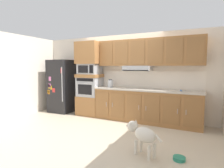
# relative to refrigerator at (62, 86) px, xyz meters

# --- Properties ---
(ground_plane) EXTENTS (9.60, 9.60, 0.00)m
(ground_plane) POSITION_rel_refrigerator_xyz_m (2.03, -0.68, -0.88)
(ground_plane) COLOR beige
(back_kitchen_wall) EXTENTS (6.20, 0.12, 2.50)m
(back_kitchen_wall) POSITION_rel_refrigerator_xyz_m (2.03, 0.43, 0.37)
(back_kitchen_wall) COLOR silver
(back_kitchen_wall) RESTS_ON ground
(side_panel_left) EXTENTS (0.12, 7.10, 2.50)m
(side_panel_left) POSITION_rel_refrigerator_xyz_m (-0.77, -0.68, 0.37)
(side_panel_left) COLOR silver
(side_panel_left) RESTS_ON ground
(refrigerator) EXTENTS (0.76, 0.73, 1.76)m
(refrigerator) POSITION_rel_refrigerator_xyz_m (0.00, 0.00, 0.00)
(refrigerator) COLOR black
(refrigerator) RESTS_ON ground
(oven_base_cabinet) EXTENTS (0.74, 0.62, 0.60)m
(oven_base_cabinet) POSITION_rel_refrigerator_xyz_m (1.09, 0.07, -0.58)
(oven_base_cabinet) COLOR #996638
(oven_base_cabinet) RESTS_ON ground
(built_in_oven) EXTENTS (0.70, 0.62, 0.60)m
(built_in_oven) POSITION_rel_refrigerator_xyz_m (1.09, 0.07, 0.02)
(built_in_oven) COLOR #A8AAAF
(built_in_oven) RESTS_ON oven_base_cabinet
(appliance_mid_shelf) EXTENTS (0.74, 0.62, 0.10)m
(appliance_mid_shelf) POSITION_rel_refrigerator_xyz_m (1.09, 0.07, 0.37)
(appliance_mid_shelf) COLOR #996638
(appliance_mid_shelf) RESTS_ON built_in_oven
(microwave) EXTENTS (0.64, 0.54, 0.32)m
(microwave) POSITION_rel_refrigerator_xyz_m (1.09, 0.07, 0.58)
(microwave) COLOR #A8AAAF
(microwave) RESTS_ON appliance_mid_shelf
(appliance_upper_cabinet) EXTENTS (0.74, 0.62, 0.68)m
(appliance_upper_cabinet) POSITION_rel_refrigerator_xyz_m (1.09, 0.07, 1.08)
(appliance_upper_cabinet) COLOR #996638
(appliance_upper_cabinet) RESTS_ON microwave
(lower_cabinet_run) EXTENTS (2.91, 0.63, 0.88)m
(lower_cabinet_run) POSITION_rel_refrigerator_xyz_m (2.91, 0.07, -0.44)
(lower_cabinet_run) COLOR #996638
(lower_cabinet_run) RESTS_ON ground
(countertop_slab) EXTENTS (2.95, 0.64, 0.04)m
(countertop_slab) POSITION_rel_refrigerator_xyz_m (2.91, 0.07, 0.02)
(countertop_slab) COLOR #BCB2A3
(countertop_slab) RESTS_ON lower_cabinet_run
(backsplash_panel) EXTENTS (2.95, 0.02, 0.50)m
(backsplash_panel) POSITION_rel_refrigerator_xyz_m (2.91, 0.36, 0.29)
(backsplash_panel) COLOR white
(backsplash_panel) RESTS_ON countertop_slab
(upper_cabinet_with_hood) EXTENTS (2.91, 0.48, 0.88)m
(upper_cabinet_with_hood) POSITION_rel_refrigerator_xyz_m (2.90, 0.19, 1.02)
(upper_cabinet_with_hood) COLOR #996638
(upper_cabinet_with_hood) RESTS_ON backsplash_panel
(screwdriver) EXTENTS (0.16, 0.14, 0.03)m
(screwdriver) POSITION_rel_refrigerator_xyz_m (3.83, 0.06, 0.05)
(screwdriver) COLOR blue
(screwdriver) RESTS_ON countertop_slab
(electric_kettle) EXTENTS (0.17, 0.17, 0.24)m
(electric_kettle) POSITION_rel_refrigerator_xyz_m (1.84, 0.02, 0.15)
(electric_kettle) COLOR #A8AAAF
(electric_kettle) RESTS_ON countertop_slab
(dog) EXTENTS (0.75, 0.43, 0.56)m
(dog) POSITION_rel_refrigerator_xyz_m (3.39, -1.85, -0.51)
(dog) COLOR beige
(dog) RESTS_ON ground
(dog_food_bowl) EXTENTS (0.20, 0.20, 0.06)m
(dog_food_bowl) POSITION_rel_refrigerator_xyz_m (4.01, -1.78, -0.85)
(dog_food_bowl) COLOR #267F66
(dog_food_bowl) RESTS_ON ground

